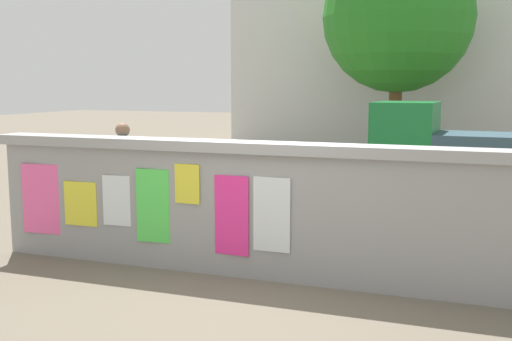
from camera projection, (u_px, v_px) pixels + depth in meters
ground at (373, 178)px, 14.52m from camera, size 60.00×60.00×0.00m
poster_wall at (260, 208)px, 6.96m from camera, size 7.07×0.42×1.56m
auto_rickshaw_truck at (456, 151)px, 12.04m from camera, size 3.67×1.68×1.85m
motorcycle at (373, 220)px, 7.86m from camera, size 1.90×0.56×0.87m
bicycle_near at (319, 191)px, 10.60m from camera, size 1.67×0.55×0.95m
bicycle_far at (196, 218)px, 8.43m from camera, size 1.65×0.62×0.95m
person_walking at (124, 164)px, 9.39m from camera, size 0.47×0.47×1.62m
tree_roadside at (398, 18)px, 17.11m from camera, size 4.21×4.21×6.16m
building_background at (405, 57)px, 21.86m from camera, size 11.58×5.63×6.29m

